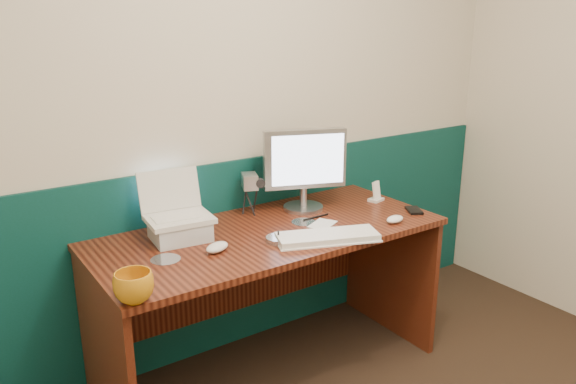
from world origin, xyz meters
TOP-DOWN VIEW (x-y plane):
  - back_wall at (0.00, 1.75)m, footprint 3.50×0.04m
  - wainscot at (0.00, 1.74)m, footprint 3.48×0.02m
  - desk at (-0.03, 1.38)m, footprint 1.60×0.70m
  - laptop_riser at (-0.41, 1.51)m, footprint 0.26×0.22m
  - laptop at (-0.41, 1.51)m, footprint 0.29×0.24m
  - monitor at (0.27, 1.54)m, footprint 0.42×0.26m
  - keyboard at (0.11, 1.14)m, footprint 0.46×0.29m
  - mouse_right at (0.51, 1.13)m, footprint 0.11×0.07m
  - mouse_left at (-0.34, 1.30)m, footprint 0.13×0.10m
  - mug at (-0.77, 1.07)m, footprint 0.15×0.15m
  - camcorder at (0.01, 1.63)m, footprint 0.13×0.16m
  - cd_spindle at (-0.07, 1.24)m, footprint 0.11×0.11m
  - cd_loose_a at (-0.55, 1.34)m, footprint 0.12×0.12m
  - cd_loose_b at (0.16, 1.38)m, footprint 0.12×0.12m
  - pen at (0.24, 1.39)m, footprint 0.15×0.01m
  - papers at (0.21, 1.30)m, footprint 0.17×0.15m
  - dock at (0.67, 1.43)m, footprint 0.09×0.07m
  - music_player at (0.67, 1.43)m, footprint 0.06×0.04m
  - pda at (0.70, 1.19)m, footprint 0.11×0.13m

SIDE VIEW (x-z plane):
  - desk at x=-0.03m, z-range 0.00..0.75m
  - wainscot at x=0.00m, z-range 0.00..1.00m
  - cd_loose_b at x=0.16m, z-range 0.75..0.75m
  - cd_loose_a at x=-0.55m, z-range 0.75..0.75m
  - papers at x=0.21m, z-range 0.75..0.75m
  - pen at x=0.24m, z-range 0.75..0.76m
  - pda at x=0.70m, z-range 0.75..0.76m
  - dock at x=0.67m, z-range 0.75..0.76m
  - cd_spindle at x=-0.07m, z-range 0.75..0.77m
  - keyboard at x=0.11m, z-range 0.75..0.78m
  - mouse_right at x=0.51m, z-range 0.75..0.78m
  - mouse_left at x=-0.34m, z-range 0.75..0.79m
  - laptop_riser at x=-0.41m, z-range 0.75..0.83m
  - mug at x=-0.77m, z-range 0.75..0.86m
  - music_player at x=0.67m, z-range 0.76..0.86m
  - camcorder at x=0.01m, z-range 0.75..0.95m
  - laptop at x=-0.41m, z-range 0.83..1.06m
  - monitor at x=0.27m, z-range 0.75..1.16m
  - back_wall at x=0.00m, z-range 0.00..2.50m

